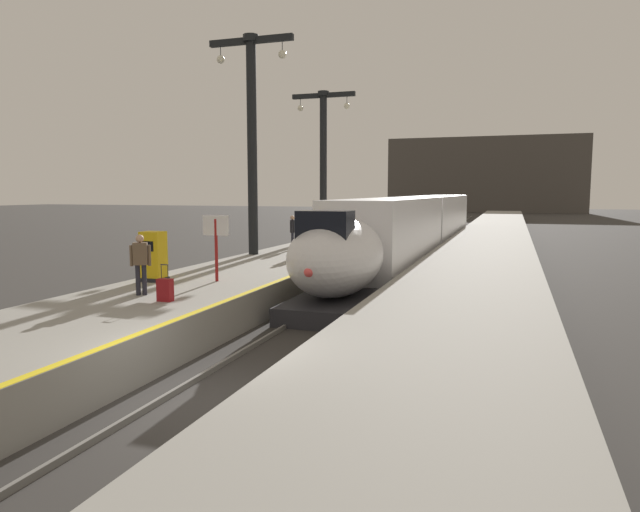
{
  "coord_description": "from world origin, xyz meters",
  "views": [
    {
      "loc": [
        5.34,
        -9.09,
        3.92
      ],
      "look_at": [
        -0.66,
        8.63,
        1.8
      ],
      "focal_mm": 32.02,
      "sensor_mm": 36.0,
      "label": 1
    }
  ],
  "objects_px": {
    "station_column_far": "(323,150)",
    "departure_info_board": "(216,234)",
    "highspeed_train_main": "(415,226)",
    "passenger_far_waiting": "(304,234)",
    "passenger_near_edge": "(140,260)",
    "station_column_mid": "(252,125)",
    "passenger_mid_platform": "(292,230)",
    "ticket_machine_yellow": "(154,258)",
    "rolling_suitcase": "(165,290)"
  },
  "relations": [
    {
      "from": "station_column_far",
      "to": "departure_info_board",
      "type": "xyz_separation_m",
      "value": [
        2.29,
        -17.74,
        -3.9
      ]
    },
    {
      "from": "highspeed_train_main",
      "to": "passenger_far_waiting",
      "type": "distance_m",
      "value": 9.6
    },
    {
      "from": "passenger_near_edge",
      "to": "station_column_far",
      "type": "bearing_deg",
      "value": 94.2
    },
    {
      "from": "highspeed_train_main",
      "to": "passenger_near_edge",
      "type": "bearing_deg",
      "value": -102.62
    },
    {
      "from": "highspeed_train_main",
      "to": "station_column_far",
      "type": "height_order",
      "value": "station_column_far"
    },
    {
      "from": "station_column_mid",
      "to": "passenger_mid_platform",
      "type": "distance_m",
      "value": 5.55
    },
    {
      "from": "ticket_machine_yellow",
      "to": "departure_info_board",
      "type": "height_order",
      "value": "departure_info_board"
    },
    {
      "from": "highspeed_train_main",
      "to": "ticket_machine_yellow",
      "type": "relative_size",
      "value": 23.24
    },
    {
      "from": "rolling_suitcase",
      "to": "departure_info_board",
      "type": "height_order",
      "value": "departure_info_board"
    },
    {
      "from": "station_column_mid",
      "to": "passenger_mid_platform",
      "type": "relative_size",
      "value": 5.76
    },
    {
      "from": "ticket_machine_yellow",
      "to": "departure_info_board",
      "type": "xyz_separation_m",
      "value": [
        1.94,
        0.61,
        0.77
      ]
    },
    {
      "from": "ticket_machine_yellow",
      "to": "station_column_mid",
      "type": "bearing_deg",
      "value": 92.45
    },
    {
      "from": "highspeed_train_main",
      "to": "departure_info_board",
      "type": "distance_m",
      "value": 17.12
    },
    {
      "from": "rolling_suitcase",
      "to": "ticket_machine_yellow",
      "type": "bearing_deg",
      "value": 129.3
    },
    {
      "from": "highspeed_train_main",
      "to": "passenger_near_edge",
      "type": "xyz_separation_m",
      "value": [
        -4.39,
        -19.59,
        0.1
      ]
    },
    {
      "from": "ticket_machine_yellow",
      "to": "passenger_mid_platform",
      "type": "bearing_deg",
      "value": 87.04
    },
    {
      "from": "station_column_mid",
      "to": "departure_info_board",
      "type": "distance_m",
      "value": 9.01
    },
    {
      "from": "station_column_far",
      "to": "highspeed_train_main",
      "type": "bearing_deg",
      "value": -9.84
    },
    {
      "from": "highspeed_train_main",
      "to": "station_column_mid",
      "type": "height_order",
      "value": "station_column_mid"
    },
    {
      "from": "station_column_far",
      "to": "passenger_mid_platform",
      "type": "bearing_deg",
      "value": -83.17
    },
    {
      "from": "station_column_mid",
      "to": "ticket_machine_yellow",
      "type": "distance_m",
      "value": 9.64
    },
    {
      "from": "departure_info_board",
      "to": "station_column_far",
      "type": "bearing_deg",
      "value": 97.35
    },
    {
      "from": "station_column_far",
      "to": "passenger_far_waiting",
      "type": "xyz_separation_m",
      "value": [
        2.41,
        -9.96,
        -4.41
      ]
    },
    {
      "from": "passenger_far_waiting",
      "to": "departure_info_board",
      "type": "xyz_separation_m",
      "value": [
        -0.12,
        -7.78,
        0.52
      ]
    },
    {
      "from": "station_column_mid",
      "to": "rolling_suitcase",
      "type": "distance_m",
      "value": 12.59
    },
    {
      "from": "highspeed_train_main",
      "to": "station_column_far",
      "type": "relative_size",
      "value": 4.15
    },
    {
      "from": "station_column_mid",
      "to": "passenger_near_edge",
      "type": "height_order",
      "value": "station_column_mid"
    },
    {
      "from": "rolling_suitcase",
      "to": "passenger_near_edge",
      "type": "bearing_deg",
      "value": 153.88
    },
    {
      "from": "passenger_near_edge",
      "to": "rolling_suitcase",
      "type": "height_order",
      "value": "passenger_near_edge"
    },
    {
      "from": "station_column_mid",
      "to": "passenger_near_edge",
      "type": "relative_size",
      "value": 5.76
    },
    {
      "from": "highspeed_train_main",
      "to": "passenger_mid_platform",
      "type": "bearing_deg",
      "value": -127.29
    },
    {
      "from": "passenger_mid_platform",
      "to": "station_column_far",
      "type": "bearing_deg",
      "value": 96.83
    },
    {
      "from": "station_column_far",
      "to": "passenger_far_waiting",
      "type": "height_order",
      "value": "station_column_far"
    },
    {
      "from": "passenger_mid_platform",
      "to": "rolling_suitcase",
      "type": "height_order",
      "value": "passenger_mid_platform"
    },
    {
      "from": "station_column_mid",
      "to": "rolling_suitcase",
      "type": "relative_size",
      "value": 9.91
    },
    {
      "from": "highspeed_train_main",
      "to": "passenger_mid_platform",
      "type": "distance_m",
      "value": 8.24
    },
    {
      "from": "station_column_far",
      "to": "ticket_machine_yellow",
      "type": "bearing_deg",
      "value": -88.91
    },
    {
      "from": "station_column_mid",
      "to": "rolling_suitcase",
      "type": "height_order",
      "value": "station_column_mid"
    },
    {
      "from": "passenger_near_edge",
      "to": "ticket_machine_yellow",
      "type": "height_order",
      "value": "passenger_near_edge"
    },
    {
      "from": "station_column_far",
      "to": "departure_info_board",
      "type": "relative_size",
      "value": 4.22
    },
    {
      "from": "station_column_mid",
      "to": "ticket_machine_yellow",
      "type": "xyz_separation_m",
      "value": [
        0.35,
        -8.18,
        -5.08
      ]
    },
    {
      "from": "highspeed_train_main",
      "to": "rolling_suitcase",
      "type": "bearing_deg",
      "value": -99.14
    },
    {
      "from": "station_column_mid",
      "to": "highspeed_train_main",
      "type": "bearing_deg",
      "value": 57.17
    },
    {
      "from": "ticket_machine_yellow",
      "to": "station_column_far",
      "type": "bearing_deg",
      "value": 91.09
    },
    {
      "from": "passenger_mid_platform",
      "to": "passenger_far_waiting",
      "type": "distance_m",
      "value": 2.82
    },
    {
      "from": "station_column_far",
      "to": "passenger_mid_platform",
      "type": "height_order",
      "value": "station_column_far"
    },
    {
      "from": "passenger_near_edge",
      "to": "rolling_suitcase",
      "type": "xyz_separation_m",
      "value": [
        1.15,
        -0.56,
        -0.69
      ]
    },
    {
      "from": "highspeed_train_main",
      "to": "departure_info_board",
      "type": "bearing_deg",
      "value": -102.19
    },
    {
      "from": "highspeed_train_main",
      "to": "ticket_machine_yellow",
      "type": "xyz_separation_m",
      "value": [
        -5.55,
        -17.33,
        -0.14
      ]
    },
    {
      "from": "passenger_near_edge",
      "to": "passenger_far_waiting",
      "type": "bearing_deg",
      "value": 85.18
    }
  ]
}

